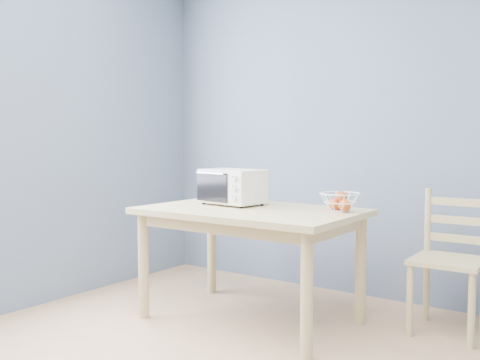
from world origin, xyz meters
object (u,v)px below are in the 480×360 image
Objects in this scene: fruit_basket at (341,201)px; dining_chair at (450,263)px; dining_table at (250,224)px; toaster_oven at (230,186)px.

dining_chair is (0.58, 0.35, -0.38)m from fruit_basket.
dining_chair reaches higher than dining_table.
toaster_oven is 0.80m from fruit_basket.
dining_table is at bearing -160.83° from fruit_basket.
toaster_oven reaches higher than dining_chair.
dining_table is 0.61m from fruit_basket.
dining_chair is (1.37, 0.44, -0.44)m from toaster_oven.
dining_chair is at bearing 25.57° from dining_table.
toaster_oven reaches higher than fruit_basket.
dining_table is 0.35m from toaster_oven.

